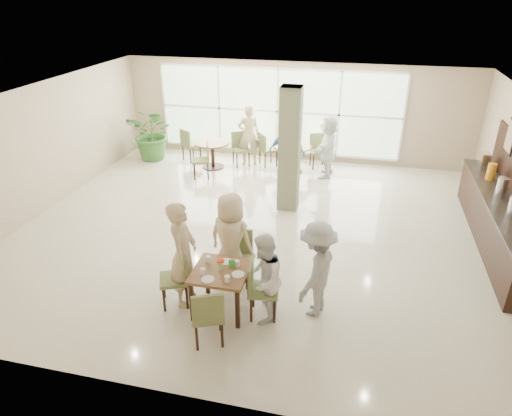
% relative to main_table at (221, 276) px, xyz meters
% --- Properties ---
extents(ground, '(10.00, 10.00, 0.00)m').
position_rel_main_table_xyz_m(ground, '(-0.00, 2.74, -0.64)').
color(ground, beige).
rests_on(ground, ground).
extents(room_shell, '(10.00, 10.00, 10.00)m').
position_rel_main_table_xyz_m(room_shell, '(-0.00, 2.74, 1.06)').
color(room_shell, white).
rests_on(room_shell, ground).
extents(window_bank, '(7.00, 0.04, 7.00)m').
position_rel_main_table_xyz_m(window_bank, '(-0.50, 7.20, 0.76)').
color(window_bank, silver).
rests_on(window_bank, ground).
extents(column, '(0.45, 0.45, 2.80)m').
position_rel_main_table_xyz_m(column, '(0.40, 3.94, 0.76)').
color(column, '#626848').
rests_on(column, ground).
extents(main_table, '(0.86, 0.86, 0.75)m').
position_rel_main_table_xyz_m(main_table, '(0.00, 0.00, 0.00)').
color(main_table, brown).
rests_on(main_table, ground).
extents(round_table_left, '(0.99, 0.99, 0.75)m').
position_rel_main_table_xyz_m(round_table_left, '(-2.11, 5.99, -0.10)').
color(round_table_left, brown).
rests_on(round_table_left, ground).
extents(round_table_right, '(1.02, 1.02, 0.75)m').
position_rel_main_table_xyz_m(round_table_right, '(0.12, 6.16, -0.09)').
color(round_table_right, brown).
rests_on(round_table_right, ground).
extents(chairs_main_table, '(2.01, 2.04, 0.95)m').
position_rel_main_table_xyz_m(chairs_main_table, '(-0.01, 0.02, -0.17)').
color(chairs_main_table, olive).
rests_on(chairs_main_table, ground).
extents(chairs_table_left, '(2.15, 1.80, 0.95)m').
position_rel_main_table_xyz_m(chairs_table_left, '(-2.15, 5.99, -0.17)').
color(chairs_table_left, olive).
rests_on(chairs_table_left, ground).
extents(chairs_table_right, '(2.02, 1.83, 0.95)m').
position_rel_main_table_xyz_m(chairs_table_right, '(0.12, 6.19, -0.17)').
color(chairs_table_right, olive).
rests_on(chairs_table_right, ground).
extents(tabletop_clutter, '(0.70, 0.72, 0.21)m').
position_rel_main_table_xyz_m(tabletop_clutter, '(0.02, -0.01, 0.17)').
color(tabletop_clutter, white).
rests_on(tabletop_clutter, main_table).
extents(buffet_counter, '(0.64, 4.70, 1.95)m').
position_rel_main_table_xyz_m(buffet_counter, '(4.69, 3.24, -0.09)').
color(buffet_counter, black).
rests_on(buffet_counter, ground).
extents(framed_art_b, '(0.05, 0.55, 0.70)m').
position_rel_main_table_xyz_m(framed_art_b, '(4.94, 4.54, 1.21)').
color(framed_art_b, black).
rests_on(framed_art_b, ground).
extents(potted_plant, '(1.63, 1.63, 1.57)m').
position_rel_main_table_xyz_m(potted_plant, '(-4.00, 6.24, 0.14)').
color(potted_plant, '#336829').
rests_on(potted_plant, ground).
extents(teen_left, '(0.50, 0.70, 1.78)m').
position_rel_main_table_xyz_m(teen_left, '(-0.64, 0.10, 0.25)').
color(teen_left, tan).
rests_on(teen_left, ground).
extents(teen_far, '(0.91, 0.64, 1.68)m').
position_rel_main_table_xyz_m(teen_far, '(-0.06, 0.79, 0.20)').
color(teen_far, tan).
rests_on(teen_far, ground).
extents(teen_right, '(0.58, 0.73, 1.47)m').
position_rel_main_table_xyz_m(teen_right, '(0.68, -0.05, 0.09)').
color(teen_right, white).
rests_on(teen_right, ground).
extents(teen_standing, '(0.84, 1.15, 1.59)m').
position_rel_main_table_xyz_m(teen_standing, '(1.44, 0.29, 0.15)').
color(teen_standing, '#9B9A9D').
rests_on(teen_standing, ground).
extents(adult_a, '(1.03, 0.68, 1.64)m').
position_rel_main_table_xyz_m(adult_a, '(0.11, 5.35, 0.18)').
color(adult_a, '#3D72B8').
rests_on(adult_a, ground).
extents(adult_b, '(0.80, 1.60, 1.66)m').
position_rel_main_table_xyz_m(adult_b, '(1.08, 6.09, 0.19)').
color(adult_b, white).
rests_on(adult_b, ground).
extents(adult_standing, '(0.73, 0.59, 1.73)m').
position_rel_main_table_xyz_m(adult_standing, '(-1.17, 6.48, 0.22)').
color(adult_standing, tan).
rests_on(adult_standing, ground).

